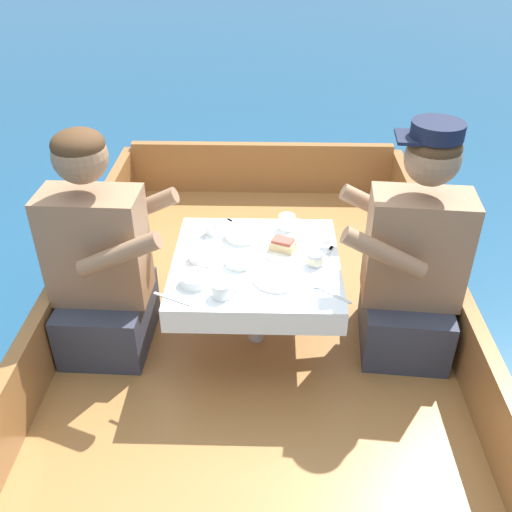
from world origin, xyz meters
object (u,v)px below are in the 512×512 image
(person_port, at_px, (101,265))
(coffee_cup_port, at_px, (212,228))
(coffee_cup_center, at_px, (287,222))
(sandwich, at_px, (283,244))
(tin_can, at_px, (315,259))
(person_starboard, at_px, (412,264))
(coffee_cup_starboard, at_px, (221,290))

(person_port, distance_m, coffee_cup_port, 0.51)
(person_port, distance_m, coffee_cup_center, 0.84)
(sandwich, relative_size, tin_can, 1.84)
(coffee_cup_port, height_order, tin_can, coffee_cup_port)
(coffee_cup_port, xyz_separation_m, coffee_cup_center, (0.34, 0.05, 0.00))
(person_port, height_order, person_starboard, person_starboard)
(person_port, relative_size, person_starboard, 0.97)
(person_starboard, height_order, coffee_cup_starboard, person_starboard)
(person_port, height_order, coffee_cup_starboard, person_port)
(sandwich, distance_m, coffee_cup_port, 0.34)
(coffee_cup_starboard, bearing_deg, coffee_cup_center, 63.31)
(coffee_cup_center, xyz_separation_m, tin_can, (0.11, -0.29, -0.01))
(sandwich, distance_m, tin_can, 0.17)
(coffee_cup_starboard, distance_m, coffee_cup_center, 0.58)
(coffee_cup_center, relative_size, tin_can, 1.51)
(person_starboard, relative_size, sandwich, 8.36)
(sandwich, bearing_deg, coffee_cup_starboard, -125.85)
(sandwich, bearing_deg, person_starboard, -8.57)
(sandwich, distance_m, coffee_cup_starboard, 0.40)
(person_starboard, relative_size, coffee_cup_center, 10.18)
(person_starboard, height_order, coffee_cup_center, person_starboard)
(person_port, xyz_separation_m, sandwich, (0.76, 0.10, 0.05))
(person_starboard, relative_size, coffee_cup_port, 11.57)
(person_starboard, bearing_deg, sandwich, -3.60)
(sandwich, height_order, coffee_cup_port, coffee_cup_port)
(person_port, xyz_separation_m, coffee_cup_starboard, (0.52, -0.22, 0.05))
(person_starboard, bearing_deg, person_port, 5.93)
(coffee_cup_port, bearing_deg, coffee_cup_starboard, -80.34)
(person_starboard, relative_size, tin_can, 15.41)
(coffee_cup_port, distance_m, coffee_cup_center, 0.34)
(person_port, distance_m, tin_can, 0.89)
(tin_can, bearing_deg, person_starboard, 3.01)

